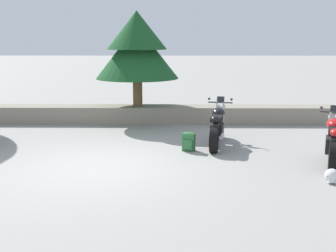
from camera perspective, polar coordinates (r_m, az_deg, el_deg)
name	(u,v)px	position (r m, az deg, el deg)	size (l,w,h in m)	color
ground_plane	(99,167)	(9.01, -9.59, -5.62)	(120.00, 120.00, 0.00)	gray
stone_wall	(125,114)	(13.56, -6.06, 1.65)	(36.00, 0.80, 0.55)	gray
motorcycle_black_centre	(217,127)	(10.62, 6.93, -0.12)	(0.76, 2.05, 1.18)	black
motorcycle_red_far_right	(333,141)	(9.81, 22.12, -1.95)	(0.97, 1.99, 1.18)	black
rider_backpack	(189,141)	(10.07, 2.90, -2.13)	(0.34, 0.32, 0.47)	#2D6B38
rider_helmet	(332,176)	(8.48, 21.95, -6.51)	(0.28, 0.28, 0.28)	silver
pine_tree_mid_left	(137,46)	(13.25, -4.37, 11.04)	(2.66, 2.66, 3.04)	brown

